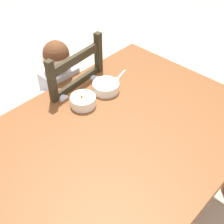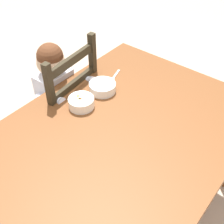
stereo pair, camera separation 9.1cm
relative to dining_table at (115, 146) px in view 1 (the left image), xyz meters
The scene contains 7 objects.
ground_plane 0.66m from the dining_table, ahead, with size 8.00×8.00×0.00m, color tan.
dining_table is the anchor object (origin of this frame).
dining_chair 0.61m from the dining_table, 76.97° to the left, with size 0.46×0.46×1.00m.
child_figure 0.58m from the dining_table, 77.33° to the left, with size 0.32×0.31×0.98m.
bowl_of_peas 0.37m from the dining_table, 51.89° to the left, with size 0.15×0.15×0.05m.
bowl_of_carrots 0.30m from the dining_table, 81.86° to the left, with size 0.14×0.14×0.06m.
spoon 0.48m from the dining_table, 40.96° to the left, with size 0.14×0.06×0.01m.
Camera 1 is at (-0.75, -0.69, 1.80)m, focal length 47.81 mm.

